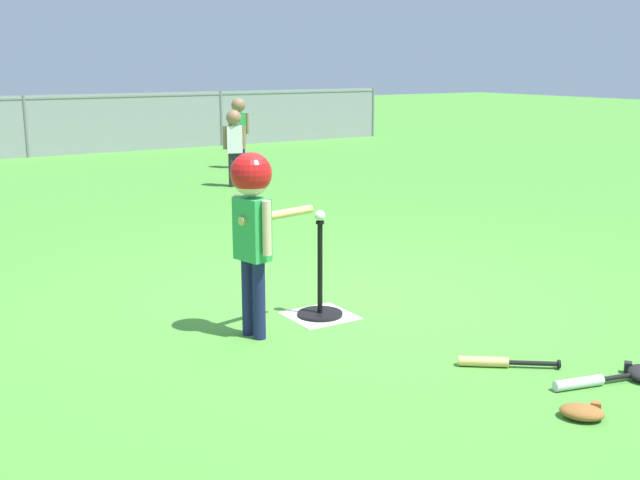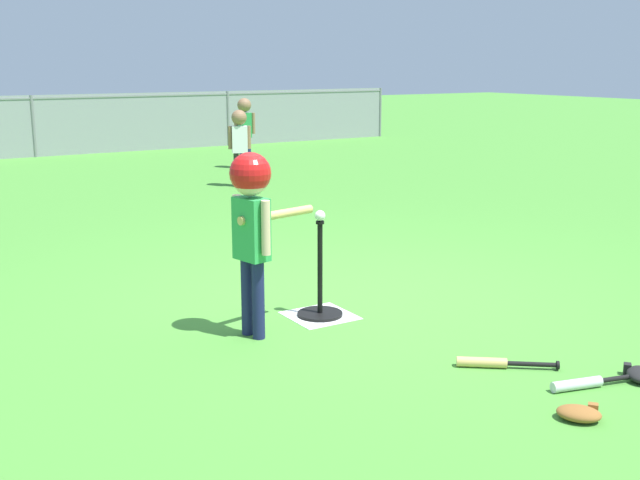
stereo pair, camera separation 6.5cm
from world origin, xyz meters
The scene contains 11 objects.
ground_plane centered at (0.00, 0.00, 0.00)m, with size 60.00×60.00×0.00m, color #478C33.
home_plate centered at (-0.37, -0.19, 0.00)m, with size 0.44×0.44×0.01m, color white.
batting_tee centered at (-0.37, -0.19, 0.11)m, with size 0.32×0.32×0.68m.
baseball_on_tee centered at (-0.37, -0.19, 0.72)m, with size 0.07×0.07×0.07m, color white.
batter_child centered at (-0.95, -0.32, 0.86)m, with size 0.64×0.34×1.20m.
fielder_near_left centered at (1.72, 5.39, 0.70)m, with size 0.31×0.22×1.09m.
fielder_deep_left centered at (2.66, 7.13, 0.75)m, with size 0.33×0.23×1.17m.
spare_bat_silver centered at (0.22, -2.02, 0.03)m, with size 0.61×0.20×0.06m.
spare_bat_wood centered at (-0.01, -1.54, 0.03)m, with size 0.50×0.40×0.06m.
glove_by_plate centered at (-0.12, -2.27, 0.04)m, with size 0.26×0.27×0.07m.
outfield_fence centered at (0.00, 10.64, 0.62)m, with size 16.06×0.06×1.15m.
Camera 1 is at (-3.17, -4.61, 1.75)m, focal length 43.66 mm.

